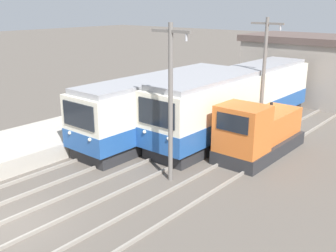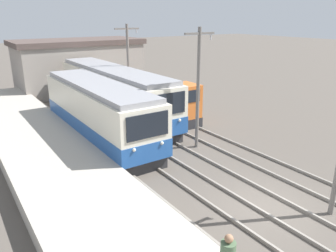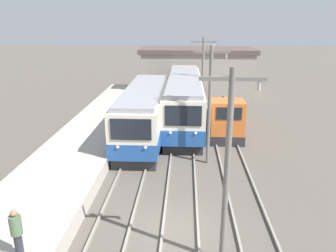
% 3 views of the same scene
% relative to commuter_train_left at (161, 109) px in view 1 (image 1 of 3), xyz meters
% --- Properties ---
extents(ground_plane, '(200.00, 200.00, 0.00)m').
position_rel_commuter_train_left_xyz_m(ground_plane, '(2.60, -11.01, -1.71)').
color(ground_plane, '#564F47').
extents(track_center, '(1.54, 60.00, 0.14)m').
position_rel_commuter_train_left_xyz_m(track_center, '(2.80, -11.01, -1.64)').
color(track_center, gray).
rests_on(track_center, ground).
extents(commuter_train_left, '(2.84, 11.95, 3.68)m').
position_rel_commuter_train_left_xyz_m(commuter_train_left, '(0.00, 0.00, 0.00)').
color(commuter_train_left, '#28282B').
rests_on(commuter_train_left, ground).
extents(commuter_train_center, '(2.84, 14.88, 3.85)m').
position_rel_commuter_train_left_xyz_m(commuter_train_center, '(2.80, 3.84, 0.07)').
color(commuter_train_center, '#28282B').
rests_on(commuter_train_center, ground).
extents(shunting_locomotive, '(2.40, 6.01, 3.00)m').
position_rel_commuter_train_left_xyz_m(shunting_locomotive, '(5.80, 1.03, -0.50)').
color(shunting_locomotive, '#28282B').
rests_on(shunting_locomotive, ground).
extents(catenary_mast_mid, '(2.00, 0.20, 6.91)m').
position_rel_commuter_train_left_xyz_m(catenary_mast_mid, '(4.31, -4.28, 2.07)').
color(catenary_mast_mid, slate).
rests_on(catenary_mast_mid, ground).
extents(catenary_mast_far, '(2.00, 0.20, 6.91)m').
position_rel_commuter_train_left_xyz_m(catenary_mast_far, '(4.31, 4.17, 2.07)').
color(catenary_mast_far, slate).
rests_on(catenary_mast_far, ground).
extents(station_building, '(12.60, 6.30, 5.22)m').
position_rel_commuter_train_left_xyz_m(station_building, '(4.18, 14.99, 0.92)').
color(station_building, gray).
rests_on(station_building, ground).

